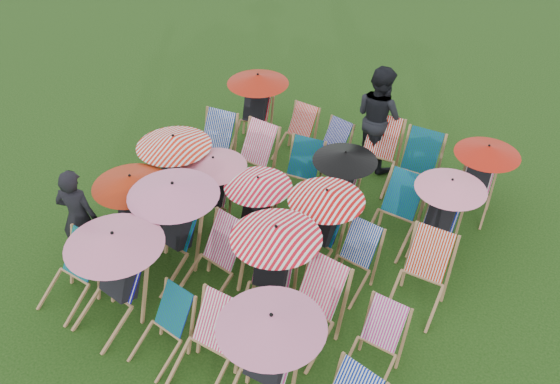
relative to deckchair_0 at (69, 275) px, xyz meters
The scene contains 32 objects.
ground 2.94m from the deckchair_0, 48.99° to the left, with size 100.00×100.00×0.00m, color black.
deckchair_0 is the anchor object (origin of this frame).
deckchair_1 0.82m from the deckchair_0, ahead, with size 1.20×1.28×1.43m.
deckchair_2 1.61m from the deckchair_0, ahead, with size 0.65×0.84×0.84m.
deckchair_3 2.25m from the deckchair_0, ahead, with size 0.66×0.91×0.97m.
deckchair_4 3.05m from the deckchair_0, ahead, with size 1.18×1.23×1.40m.
deckchair_6 1.20m from the deckchair_0, 88.52° to the left, with size 1.08×1.15×1.28m.
deckchair_7 1.44m from the deckchair_0, 56.59° to the left, with size 1.22×1.29×1.45m.
deckchair_8 1.87m from the deckchair_0, 37.03° to the left, with size 0.80×1.01×1.00m.
deckchair_9 2.67m from the deckchair_0, 27.16° to the left, with size 1.15×1.25×1.36m.
deckchair_10 3.19m from the deckchair_0, 18.94° to the left, with size 0.77×1.00×1.02m.
deckchair_11 4.04m from the deckchair_0, 14.71° to the left, with size 0.60×0.81×0.85m.
deckchair_12 2.24m from the deckchair_0, 91.46° to the left, with size 1.13×1.19×1.34m.
deckchair_13 2.36m from the deckchair_0, 73.77° to the left, with size 0.99×1.06×1.17m.
deckchair_14 2.65m from the deckchair_0, 56.65° to the left, with size 0.97×1.01×1.15m.
deckchair_15 3.39m from the deckchair_0, 43.51° to the left, with size 1.05×1.12×1.25m.
deckchair_16 3.74m from the deckchair_0, 35.19° to the left, with size 0.66×0.85×0.86m.
deckchair_17 4.61m from the deckchair_0, 30.17° to the left, with size 0.66×0.91×0.98m.
deckchair_18 3.38m from the deckchair_0, 92.32° to the left, with size 0.75×0.97×0.99m.
deckchair_19 3.43m from the deckchair_0, 79.51° to the left, with size 0.73×0.97×1.01m.
deckchair_20 3.77m from the deckchair_0, 66.45° to the left, with size 0.71×0.93×0.94m.
deckchair_21 4.07m from the deckchair_0, 56.84° to the left, with size 0.98×1.03×1.16m.
deckchair_22 4.61m from the deckchair_0, 46.23° to the left, with size 0.69×0.93×0.98m.
deckchair_23 5.18m from the deckchair_0, 42.50° to the left, with size 1.01×1.05×1.19m.
deckchair_24 4.61m from the deckchair_0, 90.81° to the left, with size 1.09×1.19×1.30m.
deckchair_25 4.64m from the deckchair_0, 79.87° to the left, with size 0.60×0.81×0.85m.
deckchair_26 4.73m from the deckchair_0, 71.36° to the left, with size 0.67×0.83×0.81m.
deckchair_27 5.15m from the deckchair_0, 62.96° to the left, with size 0.74×0.98×1.02m.
deckchair_28 5.43m from the deckchair_0, 55.79° to the left, with size 0.71×0.97×1.03m.
deckchair_29 6.13m from the deckchair_0, 49.12° to the left, with size 0.99×1.05×1.17m.
person_left 0.84m from the deckchair_0, 121.36° to the left, with size 0.57×0.38×1.57m, color black.
person_rear 5.52m from the deckchair_0, 67.16° to the left, with size 0.89×0.70×1.84m, color black.
Camera 1 is at (3.46, -5.76, 6.28)m, focal length 40.00 mm.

